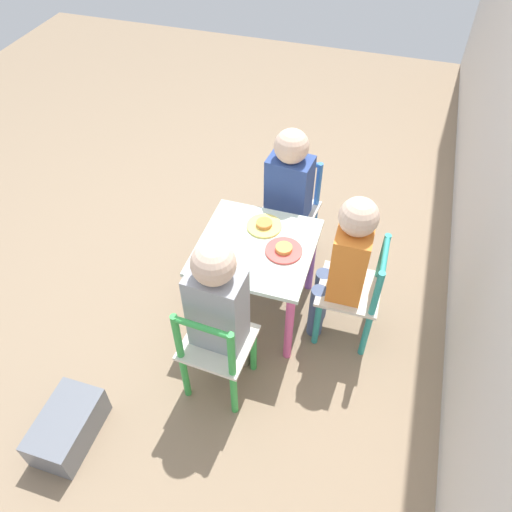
# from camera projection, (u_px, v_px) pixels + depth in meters

# --- Properties ---
(ground_plane) EXTENTS (6.00, 6.00, 0.00)m
(ground_plane) POSITION_uv_depth(u_px,v_px,m) (256.00, 308.00, 2.41)
(ground_plane) COLOR #8C755B
(kids_table) EXTENTS (0.48, 0.48, 0.43)m
(kids_table) POSITION_uv_depth(u_px,v_px,m) (256.00, 258.00, 2.15)
(kids_table) COLOR silver
(kids_table) RESTS_ON ground_plane
(chair_blue) EXTENTS (0.29, 0.29, 0.53)m
(chair_blue) POSITION_uv_depth(u_px,v_px,m) (290.00, 212.00, 2.49)
(chair_blue) COLOR silver
(chair_blue) RESTS_ON ground_plane
(chair_teal) EXTENTS (0.26, 0.26, 0.53)m
(chair_teal) POSITION_uv_depth(u_px,v_px,m) (354.00, 293.00, 2.13)
(chair_teal) COLOR silver
(chair_teal) RESTS_ON ground_plane
(chair_green) EXTENTS (0.28, 0.28, 0.53)m
(chair_green) POSITION_uv_depth(u_px,v_px,m) (216.00, 350.00, 1.93)
(chair_green) COLOR silver
(chair_green) RESTS_ON ground_plane
(child_left) EXTENTS (0.22, 0.21, 0.76)m
(child_left) POSITION_uv_depth(u_px,v_px,m) (288.00, 190.00, 2.32)
(child_left) COLOR #4C608E
(child_left) RESTS_ON ground_plane
(child_back) EXTENTS (0.20, 0.21, 0.76)m
(child_back) POSITION_uv_depth(u_px,v_px,m) (346.00, 260.00, 2.01)
(child_back) COLOR #4C608E
(child_back) RESTS_ON ground_plane
(child_right) EXTENTS (0.22, 0.21, 0.79)m
(child_right) POSITION_uv_depth(u_px,v_px,m) (219.00, 306.00, 1.82)
(child_right) COLOR #7A6B5B
(child_right) RESTS_ON ground_plane
(plate_left) EXTENTS (0.15, 0.15, 0.03)m
(plate_left) POSITION_uv_depth(u_px,v_px,m) (264.00, 225.00, 2.17)
(plate_left) COLOR #EADB66
(plate_left) RESTS_ON kids_table
(plate_back) EXTENTS (0.16, 0.16, 0.03)m
(plate_back) POSITION_uv_depth(u_px,v_px,m) (284.00, 250.00, 2.06)
(plate_back) COLOR #E54C47
(plate_back) RESTS_ON kids_table
(storage_bin) EXTENTS (0.31, 0.18, 0.15)m
(storage_bin) POSITION_uv_depth(u_px,v_px,m) (68.00, 427.00, 1.91)
(storage_bin) COLOR slate
(storage_bin) RESTS_ON ground_plane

